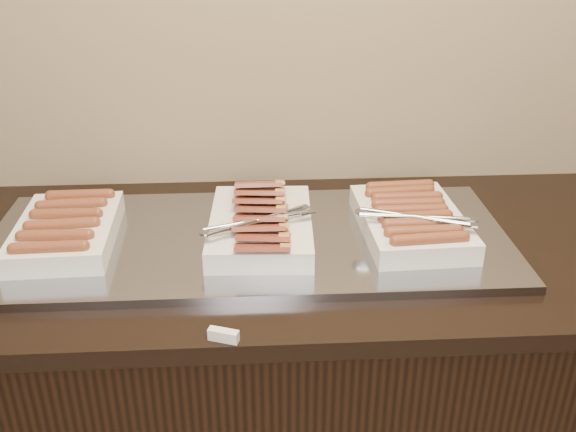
{
  "coord_description": "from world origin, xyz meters",
  "views": [
    {
      "loc": [
        0.01,
        0.82,
        1.63
      ],
      "look_at": [
        0.09,
        2.13,
        0.97
      ],
      "focal_mm": 40.0,
      "sensor_mm": 36.0,
      "label": 1
    }
  ],
  "objects_px": {
    "counter": "(255,392)",
    "warming_tray": "(249,240)",
    "dish_center": "(260,224)",
    "dish_right": "(411,220)",
    "dish_left": "(66,230)"
  },
  "relations": [
    {
      "from": "warming_tray",
      "to": "dish_left",
      "type": "distance_m",
      "value": 0.41
    },
    {
      "from": "dish_left",
      "to": "dish_right",
      "type": "bearing_deg",
      "value": -2.32
    },
    {
      "from": "dish_right",
      "to": "counter",
      "type": "bearing_deg",
      "value": 177.07
    },
    {
      "from": "counter",
      "to": "dish_center",
      "type": "bearing_deg",
      "value": -9.75
    },
    {
      "from": "dish_center",
      "to": "dish_right",
      "type": "xyz_separation_m",
      "value": [
        0.35,
        -0.0,
        0.0
      ]
    },
    {
      "from": "warming_tray",
      "to": "dish_center",
      "type": "distance_m",
      "value": 0.05
    },
    {
      "from": "dish_right",
      "to": "warming_tray",
      "type": "bearing_deg",
      "value": 177.08
    },
    {
      "from": "warming_tray",
      "to": "dish_left",
      "type": "relative_size",
      "value": 3.67
    },
    {
      "from": "counter",
      "to": "dish_center",
      "type": "relative_size",
      "value": 5.61
    },
    {
      "from": "dish_left",
      "to": "warming_tray",
      "type": "bearing_deg",
      "value": -2.01
    },
    {
      "from": "counter",
      "to": "dish_right",
      "type": "distance_m",
      "value": 0.63
    },
    {
      "from": "dish_center",
      "to": "dish_right",
      "type": "relative_size",
      "value": 1.06
    },
    {
      "from": "dish_left",
      "to": "dish_center",
      "type": "distance_m",
      "value": 0.44
    },
    {
      "from": "counter",
      "to": "warming_tray",
      "type": "xyz_separation_m",
      "value": [
        -0.0,
        0.0,
        0.46
      ]
    },
    {
      "from": "warming_tray",
      "to": "dish_center",
      "type": "xyz_separation_m",
      "value": [
        0.03,
        -0.0,
        0.04
      ]
    }
  ]
}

